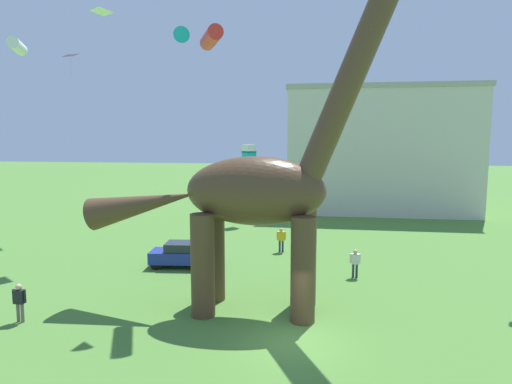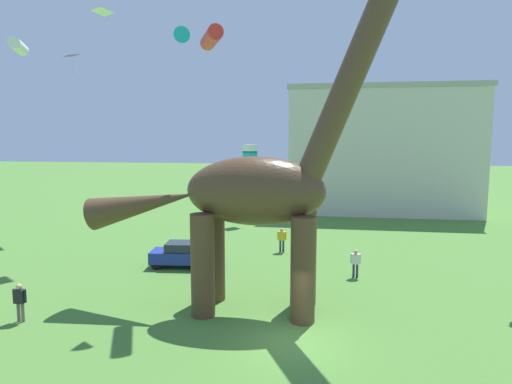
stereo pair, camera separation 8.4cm
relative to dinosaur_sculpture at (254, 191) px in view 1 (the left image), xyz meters
name	(u,v)px [view 1 (the left image)]	position (x,y,z in m)	size (l,w,h in m)	color
ground_plane	(292,342)	(2.03, -3.11, -5.64)	(240.00, 240.00, 0.00)	#4C7F33
dinosaur_sculpture	(254,191)	(0.00, 0.00, 0.00)	(14.93, 3.16, 15.60)	#513823
parked_sedan_left	(184,254)	(-5.40, 6.33, -4.84)	(4.36, 2.19, 1.55)	navy
person_far_spectator	(281,238)	(0.29, 10.74, -4.58)	(0.66, 0.29, 1.75)	#2D3347
person_near_flyer	(19,299)	(-9.94, -2.94, -4.60)	(0.65, 0.28, 1.73)	#6B6056
person_watching_child	(355,261)	(5.05, 5.65, -4.64)	(0.62, 0.27, 1.66)	#2D3347
kite_apex	(102,12)	(-12.02, 9.75, 10.96)	(1.76, 1.67, 0.20)	white
kite_high_left	(249,152)	(-3.76, 21.24, 1.09)	(1.38, 1.38, 1.39)	white
kite_near_high	(70,55)	(-17.76, 15.32, 9.18)	(1.69, 1.65, 1.67)	purple
kite_mid_center	(12,46)	(-18.46, 9.11, 8.75)	(2.97, 2.97, 0.85)	white
kite_drifting	(205,37)	(-2.73, 1.95, 7.30)	(2.72, 2.76, 0.79)	red
background_building_block	(379,150)	(9.18, 31.13, 1.08)	(19.82, 10.88, 13.43)	beige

